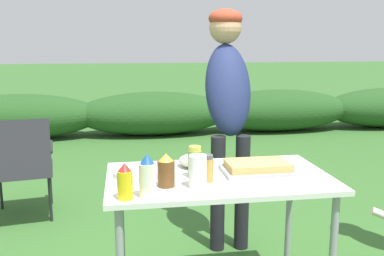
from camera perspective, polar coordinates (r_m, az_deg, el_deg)
shrub_hedge at (r=6.61m, az=-5.08°, el=1.97°), size 14.40×0.90×0.66m
folding_table at (r=2.16m, az=3.55°, el=-8.28°), size 1.10×0.64×0.74m
food_tray at (r=2.20m, az=8.74°, el=-5.21°), size 0.36×0.23×0.06m
plate_stack at (r=2.15m, az=-7.18°, el=-5.90°), size 0.24×0.24×0.03m
mixing_bowl at (r=2.28m, az=0.61°, el=-4.33°), size 0.19×0.19×0.07m
paper_cup_stack at (r=1.94m, az=0.77°, el=-5.82°), size 0.08×0.08×0.15m
relish_jar at (r=2.08m, az=0.38°, el=-4.60°), size 0.07×0.07×0.16m
spice_jar at (r=2.03m, az=2.08°, el=-5.42°), size 0.06×0.06×0.13m
mustard_bottle at (r=1.82m, az=-8.93°, el=-7.12°), size 0.07×0.07×0.16m
mayo_bottle at (r=1.83m, az=-5.97°, el=-6.48°), size 0.07×0.07×0.19m
beer_bottle at (r=1.96m, az=-3.48°, el=-5.72°), size 0.08×0.08×0.16m
standing_person_in_olive_jacket at (r=2.88m, az=4.79°, el=4.44°), size 0.32×0.46×1.62m
camp_chair_green_behind_table at (r=3.60m, az=-21.85°, el=-4.39°), size 0.55×0.65×0.83m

